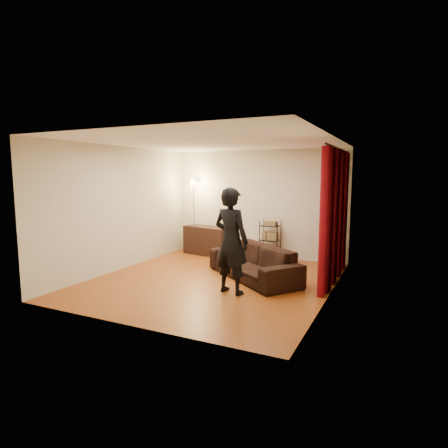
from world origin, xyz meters
The scene contains 14 objects.
floor centered at (0.00, 0.00, 0.00)m, with size 5.00×5.00×0.00m, color #984F13.
ceiling centered at (0.00, 0.00, 2.70)m, with size 5.00×5.00×0.00m, color white.
wall_back centered at (0.00, 2.50, 1.35)m, with size 5.00×5.00×0.00m, color beige.
wall_front centered at (0.00, -2.50, 1.35)m, with size 5.00×5.00×0.00m, color beige.
wall_left centered at (-2.25, 0.00, 1.35)m, with size 5.00×5.00×0.00m, color beige.
wall_right centered at (2.25, 0.00, 1.35)m, with size 5.00×5.00×0.00m, color beige.
curtain_rod centered at (2.15, 1.12, 2.58)m, with size 0.04×0.04×2.65m, color black.
curtain centered at (2.13, 1.12, 1.28)m, with size 0.22×2.65×2.55m, color maroon, non-canonical shape.
sofa centered at (0.66, 0.49, 0.33)m, with size 2.27×0.89×0.66m, color black.
person centered at (0.65, -0.56, 0.94)m, with size 0.68×0.45×1.87m, color black.
media_cabinet centered at (-1.26, 2.12, 0.37)m, with size 1.26×0.47×0.74m, color black.
storage_boxes centered at (-0.69, 2.31, 0.30)m, with size 0.36×0.29×0.60m, color white, non-canonical shape.
wire_shelf centered at (0.44, 2.20, 0.49)m, with size 0.45×0.31×0.98m, color black, non-canonical shape.
floor_lamp centered at (-1.64, 2.10, 1.01)m, with size 0.36×0.36×2.03m, color silver, non-canonical shape.
Camera 1 is at (3.31, -6.42, 2.08)m, focal length 30.00 mm.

